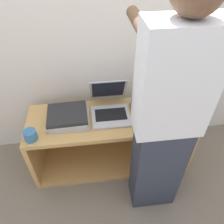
% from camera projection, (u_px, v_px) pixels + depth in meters
% --- Properties ---
extents(ground_plane, '(12.00, 12.00, 0.00)m').
position_uv_depth(ground_plane, '(114.00, 180.00, 1.98)').
color(ground_plane, '#756B5B').
extents(wall_back, '(8.00, 0.05, 2.40)m').
position_uv_depth(wall_back, '(105.00, 23.00, 1.61)').
color(wall_back, silver).
rests_on(wall_back, ground_plane).
extents(cart, '(1.37, 0.47, 0.56)m').
position_uv_depth(cart, '(110.00, 135.00, 2.01)').
color(cart, tan).
rests_on(cart, ground_plane).
extents(laptop_open, '(0.31, 0.39, 0.26)m').
position_uv_depth(laptop_open, '(110.00, 107.00, 1.79)').
color(laptop_open, '#B7B7BC').
rests_on(laptop_open, cart).
extents(laptop_stack_left, '(0.33, 0.28, 0.08)m').
position_uv_depth(laptop_stack_left, '(68.00, 117.00, 1.72)').
color(laptop_stack_left, '#B7B7BC').
rests_on(laptop_stack_left, cart).
extents(laptop_stack_right, '(0.33, 0.29, 0.08)m').
position_uv_depth(laptop_stack_right, '(152.00, 110.00, 1.78)').
color(laptop_stack_right, slate).
rests_on(laptop_stack_right, cart).
extents(person, '(0.40, 0.53, 1.70)m').
position_uv_depth(person, '(166.00, 123.00, 1.32)').
color(person, '#2D3342').
rests_on(person, ground_plane).
extents(mug, '(0.09, 0.09, 0.08)m').
position_uv_depth(mug, '(30.00, 135.00, 1.58)').
color(mug, teal).
rests_on(mug, cart).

